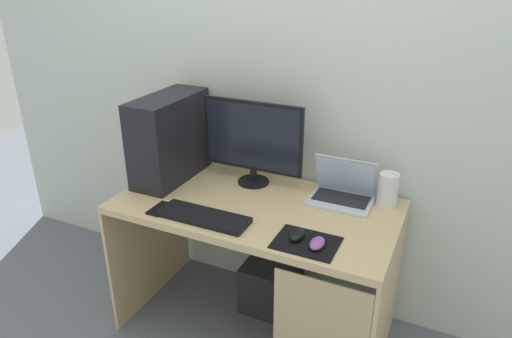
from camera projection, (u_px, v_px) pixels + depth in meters
ground_plane at (256, 324)px, 2.49m from camera, size 8.00×8.00×0.00m
wall_back at (289, 71)px, 2.29m from camera, size 4.00×0.05×2.60m
desk at (258, 233)px, 2.24m from camera, size 1.33×0.69×0.74m
pc_tower at (170, 138)px, 2.38m from camera, size 0.20×0.48×0.44m
monitor at (253, 141)px, 2.30m from camera, size 0.53×0.16×0.44m
laptop at (342, 192)px, 2.21m from camera, size 0.30×0.22×0.21m
speaker at (388, 190)px, 2.14m from camera, size 0.09×0.09×0.16m
keyboard at (204, 217)px, 2.05m from camera, size 0.42×0.14×0.02m
mousepad at (306, 243)px, 1.88m from camera, size 0.26×0.20×0.00m
mouse_left at (297, 235)px, 1.90m from camera, size 0.06×0.10×0.03m
mouse_right at (317, 243)px, 1.84m from camera, size 0.06×0.10×0.03m
cell_phone at (160, 209)px, 2.14m from camera, size 0.07×0.13×0.01m
subwoofer at (271, 284)px, 2.58m from camera, size 0.28×0.28×0.28m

